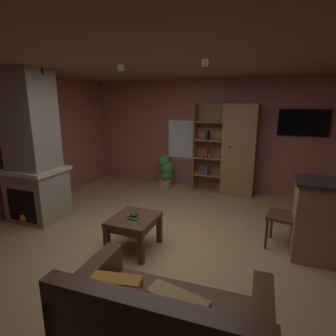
{
  "coord_description": "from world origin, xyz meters",
  "views": [
    {
      "loc": [
        1.42,
        -3.24,
        2.0
      ],
      "look_at": [
        0.0,
        0.4,
        1.05
      ],
      "focal_mm": 28.88,
      "sensor_mm": 36.0,
      "label": 1
    }
  ],
  "objects": [
    {
      "name": "wall_mounted_tv",
      "position": [
        1.96,
        2.89,
        1.6
      ],
      "size": [
        0.96,
        0.06,
        0.54
      ],
      "color": "black"
    },
    {
      "name": "window_pane_back",
      "position": [
        -0.64,
        2.92,
        1.13
      ],
      "size": [
        0.65,
        0.01,
        0.9
      ],
      "primitive_type": "cube",
      "color": "white"
    },
    {
      "name": "coffee_table",
      "position": [
        -0.26,
        -0.22,
        0.38
      ],
      "size": [
        0.58,
        0.67,
        0.47
      ],
      "color": "#4C331E",
      "rests_on": "ground"
    },
    {
      "name": "table_book_0",
      "position": [
        -0.23,
        -0.29,
        0.48
      ],
      "size": [
        0.14,
        0.09,
        0.02
      ],
      "primitive_type": "cube",
      "rotation": [
        0.0,
        0.0,
        -0.01
      ],
      "color": "#387247",
      "rests_on": "coffee_table"
    },
    {
      "name": "track_light_spot_1",
      "position": [
        -0.59,
        0.15,
        2.46
      ],
      "size": [
        0.07,
        0.07,
        0.09
      ],
      "primitive_type": "cylinder",
      "color": "black"
    },
    {
      "name": "potted_floor_plant",
      "position": [
        -0.9,
        2.55,
        0.43
      ],
      "size": [
        0.38,
        0.35,
        0.81
      ],
      "color": "#9E896B",
      "rests_on": "ground"
    },
    {
      "name": "table_book_2",
      "position": [
        -0.24,
        -0.26,
        0.53
      ],
      "size": [
        0.12,
        0.1,
        0.02
      ],
      "primitive_type": "cube",
      "rotation": [
        0.0,
        0.0,
        0.18
      ],
      "color": "black",
      "rests_on": "coffee_table"
    },
    {
      "name": "track_light_spot_0",
      "position": [
        -1.99,
        0.12,
        2.46
      ],
      "size": [
        0.07,
        0.07,
        0.09
      ],
      "primitive_type": "cylinder",
      "color": "black"
    },
    {
      "name": "stone_fireplace",
      "position": [
        -2.32,
        0.09,
        1.14
      ],
      "size": [
        0.92,
        0.79,
        2.53
      ],
      "color": "gray",
      "rests_on": "ground"
    },
    {
      "name": "wall_back",
      "position": [
        0.0,
        2.95,
        1.26
      ],
      "size": [
        5.86,
        0.06,
        2.53
      ],
      "primitive_type": "cube",
      "color": "#9E5B56",
      "rests_on": "ground"
    },
    {
      "name": "table_book_1",
      "position": [
        -0.26,
        -0.25,
        0.51
      ],
      "size": [
        0.12,
        0.1,
        0.02
      ],
      "primitive_type": "cube",
      "rotation": [
        0.0,
        0.0,
        0.06
      ],
      "color": "gold",
      "rests_on": "coffee_table"
    },
    {
      "name": "ceiling",
      "position": [
        0.0,
        0.0,
        2.54
      ],
      "size": [
        5.74,
        5.84,
        0.02
      ],
      "primitive_type": "cube",
      "color": "#8E6B47"
    },
    {
      "name": "dining_chair",
      "position": [
        1.74,
        0.58,
        0.53
      ],
      "size": [
        0.49,
        0.49,
        0.92
      ],
      "color": "#4C331E",
      "rests_on": "ground"
    },
    {
      "name": "floor",
      "position": [
        0.0,
        0.0,
        -0.01
      ],
      "size": [
        5.74,
        5.84,
        0.02
      ],
      "primitive_type": "cube",
      "color": "tan",
      "rests_on": "ground"
    },
    {
      "name": "leather_couch",
      "position": [
        0.78,
        -1.67,
        0.3
      ],
      "size": [
        1.54,
        0.92,
        0.84
      ],
      "color": "#4C2D1E",
      "rests_on": "ground"
    },
    {
      "name": "wall_left",
      "position": [
        -2.9,
        0.0,
        1.26
      ],
      "size": [
        0.06,
        5.84,
        2.53
      ],
      "primitive_type": "cube",
      "color": "#9E5B56",
      "rests_on": "ground"
    },
    {
      "name": "track_light_spot_2",
      "position": [
        0.59,
        0.1,
        2.46
      ],
      "size": [
        0.07,
        0.07,
        0.09
      ],
      "primitive_type": "cylinder",
      "color": "black"
    },
    {
      "name": "bookshelf_cabinet",
      "position": [
        0.67,
        2.68,
        0.98
      ],
      "size": [
        1.33,
        0.41,
        1.98
      ],
      "color": "#997047",
      "rests_on": "ground"
    }
  ]
}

